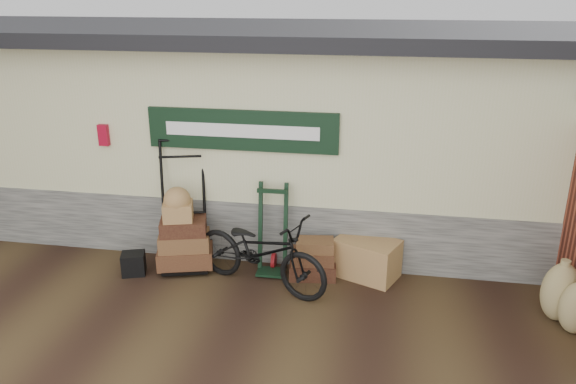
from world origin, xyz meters
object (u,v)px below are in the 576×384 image
(green_barrow, at_px, (272,229))
(suitcase_stack, at_px, (313,258))
(wicker_hamper, at_px, (367,258))
(black_trunk, at_px, (134,264))
(bicycle, at_px, (260,247))
(porter_trolley, at_px, (183,204))

(green_barrow, bearing_deg, suitcase_stack, -7.73)
(wicker_hamper, bearing_deg, green_barrow, -176.43)
(wicker_hamper, distance_m, black_trunk, 3.22)
(green_barrow, relative_size, bicycle, 0.64)
(porter_trolley, xyz_separation_m, suitcase_stack, (1.84, -0.08, -0.63))
(suitcase_stack, bearing_deg, green_barrow, 173.19)
(porter_trolley, distance_m, suitcase_stack, 1.95)
(black_trunk, xyz_separation_m, bicycle, (1.81, -0.04, 0.42))
(suitcase_stack, relative_size, wicker_hamper, 0.77)
(black_trunk, bearing_deg, porter_trolley, 35.81)
(porter_trolley, height_order, bicycle, porter_trolley)
(suitcase_stack, bearing_deg, wicker_hamper, 11.60)
(porter_trolley, height_order, suitcase_stack, porter_trolley)
(green_barrow, height_order, wicker_hamper, green_barrow)
(black_trunk, bearing_deg, green_barrow, 12.76)
(green_barrow, bearing_deg, black_trunk, -168.16)
(black_trunk, height_order, bicycle, bicycle)
(wicker_hamper, bearing_deg, suitcase_stack, -168.40)
(green_barrow, xyz_separation_m, wicker_hamper, (1.30, 0.08, -0.37))
(wicker_hamper, bearing_deg, bicycle, -158.34)
(green_barrow, relative_size, black_trunk, 4.09)
(suitcase_stack, distance_m, bicycle, 0.81)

